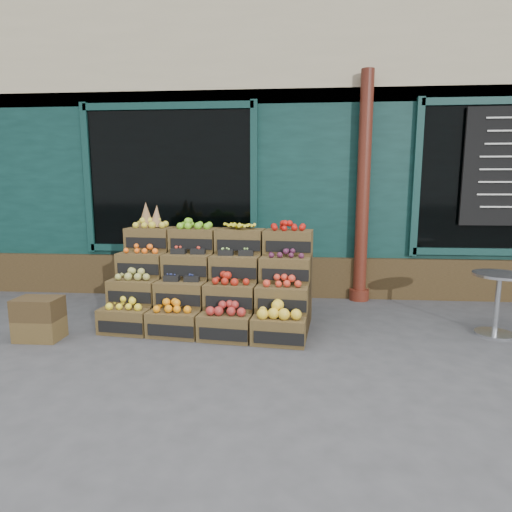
{
  "coord_description": "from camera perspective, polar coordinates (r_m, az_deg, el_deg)",
  "views": [
    {
      "loc": [
        0.2,
        -4.12,
        1.64
      ],
      "look_at": [
        -0.2,
        0.7,
        0.85
      ],
      "focal_mm": 30.0,
      "sensor_mm": 36.0,
      "label": 1
    }
  ],
  "objects": [
    {
      "name": "spare_crates",
      "position": [
        5.21,
        -26.96,
        -7.47
      ],
      "size": [
        0.47,
        0.32,
        0.46
      ],
      "rotation": [
        0.0,
        0.0,
        0.01
      ],
      "color": "#4C3B1E",
      "rests_on": "ground"
    },
    {
      "name": "bistro_table",
      "position": [
        5.43,
        29.53,
        -4.76
      ],
      "size": [
        0.56,
        0.56,
        0.7
      ],
      "rotation": [
        0.0,
        0.0,
        0.12
      ],
      "color": "silver",
      "rests_on": "ground"
    },
    {
      "name": "crate_display",
      "position": [
        5.15,
        -5.88,
        -4.17
      ],
      "size": [
        2.43,
        1.37,
        1.45
      ],
      "rotation": [
        0.0,
        0.0,
        -0.11
      ],
      "color": "#4C3B1E",
      "rests_on": "ground"
    },
    {
      "name": "ground",
      "position": [
        4.44,
        1.87,
        -12.4
      ],
      "size": [
        60.0,
        60.0,
        0.0
      ],
      "primitive_type": "plane",
      "color": "#3B3B3E",
      "rests_on": "ground"
    },
    {
      "name": "shopkeeper",
      "position": [
        7.29,
        -13.23,
        4.7
      ],
      "size": [
        0.83,
        0.58,
        2.18
      ],
      "primitive_type": "imported",
      "rotation": [
        0.0,
        0.0,
        3.22
      ],
      "color": "#185523",
      "rests_on": "ground"
    },
    {
      "name": "shop_facade",
      "position": [
        9.27,
        3.61,
        13.95
      ],
      "size": [
        12.0,
        6.24,
        4.8
      ],
      "color": "#0D2F2B",
      "rests_on": "ground"
    }
  ]
}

